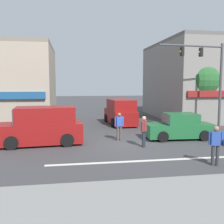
{
  "coord_description": "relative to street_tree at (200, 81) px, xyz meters",
  "views": [
    {
      "loc": [
        -3.42,
        -14.38,
        3.38
      ],
      "look_at": [
        -0.76,
        2.0,
        1.6
      ],
      "focal_mm": 42.0,
      "sensor_mm": 36.0,
      "label": 1
    }
  ],
  "objects": [
    {
      "name": "pedestrian_foreground_with_bag",
      "position": [
        -4.93,
        -10.96,
        -2.71
      ],
      "size": [
        0.66,
        0.47,
        1.67
      ],
      "color": "#333338",
      "rests_on": "ground"
    },
    {
      "name": "sidewalk_curb",
      "position": [
        -7.46,
        -14.86,
        -3.58
      ],
      "size": [
        40.0,
        5.0,
        0.16
      ],
      "primitive_type": "cube",
      "color": "gray",
      "rests_on": "ground"
    },
    {
      "name": "ground_plane",
      "position": [
        -7.46,
        -6.36,
        -3.66
      ],
      "size": [
        120.0,
        120.0,
        0.0
      ],
      "primitive_type": "plane",
      "color": "#3D3D3F"
    },
    {
      "name": "building_right_corner",
      "position": [
        4.34,
        4.34,
        0.09
      ],
      "size": [
        12.88,
        11.63,
        7.5
      ],
      "color": "gray",
      "rests_on": "ground"
    },
    {
      "name": "traffic_light_mast",
      "position": [
        -1.23,
        -3.62,
        0.52
      ],
      "size": [
        4.87,
        0.65,
        6.2
      ],
      "color": "#47474C",
      "rests_on": "ground"
    },
    {
      "name": "sedan_approaching_near",
      "position": [
        -4.21,
        -5.63,
        -2.95
      ],
      "size": [
        4.17,
        2.01,
        1.58
      ],
      "color": "#1E6033",
      "rests_on": "ground"
    },
    {
      "name": "van_waiting_far",
      "position": [
        -6.7,
        0.68,
        -2.65
      ],
      "size": [
        2.23,
        4.69,
        2.11
      ],
      "color": "maroon",
      "rests_on": "ground"
    },
    {
      "name": "pedestrian_mid_crossing",
      "position": [
        -6.98,
        -7.36,
        -2.71
      ],
      "size": [
        0.38,
        0.49,
        1.67
      ],
      "color": "#232838",
      "rests_on": "ground"
    },
    {
      "name": "van_crossing_center",
      "position": [
        -12.44,
        -5.87,
        -2.65
      ],
      "size": [
        4.72,
        2.3,
        2.11
      ],
      "color": "maroon",
      "rests_on": "ground"
    },
    {
      "name": "pedestrian_far_side",
      "position": [
        -7.97,
        -5.53,
        -2.71
      ],
      "size": [
        0.57,
        0.26,
        1.67
      ],
      "color": "#4C4742",
      "rests_on": "ground"
    },
    {
      "name": "lane_marking_stripe",
      "position": [
        -7.46,
        -9.86,
        -3.65
      ],
      "size": [
        9.0,
        0.24,
        0.01
      ],
      "primitive_type": "cube",
      "color": "silver",
      "rests_on": "ground"
    },
    {
      "name": "street_tree",
      "position": [
        0.0,
        0.0,
        0.0
      ],
      "size": [
        3.48,
        3.48,
        5.41
      ],
      "color": "#4C3823",
      "rests_on": "ground"
    }
  ]
}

